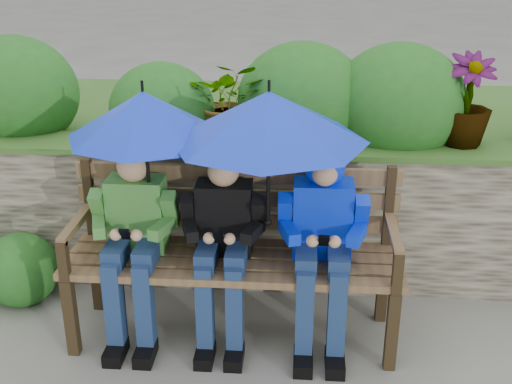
# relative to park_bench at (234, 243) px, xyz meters

# --- Properties ---
(ground) EXTENTS (60.00, 60.00, 0.00)m
(ground) POSITION_rel_park_bench_xyz_m (0.13, -0.11, -0.60)
(ground) COLOR #636558
(ground) RESTS_ON ground
(garden_backdrop) EXTENTS (8.00, 2.86, 1.73)m
(garden_backdrop) POSITION_rel_park_bench_xyz_m (0.13, 1.51, -0.01)
(garden_backdrop) COLOR #423A30
(garden_backdrop) RESTS_ON ground
(park_bench) EXTENTS (2.01, 0.59, 1.06)m
(park_bench) POSITION_rel_park_bench_xyz_m (0.00, 0.00, 0.00)
(park_bench) COLOR black
(park_bench) RESTS_ON ground
(boy_left) EXTENTS (0.51, 0.59, 1.22)m
(boy_left) POSITION_rel_park_bench_xyz_m (-0.59, -0.10, 0.09)
(boy_left) COLOR #4E873B
(boy_left) RESTS_ON ground
(boy_middle) EXTENTS (0.49, 0.57, 1.20)m
(boy_middle) POSITION_rel_park_bench_xyz_m (-0.06, -0.10, 0.08)
(boy_middle) COLOR black
(boy_middle) RESTS_ON ground
(boy_right) EXTENTS (0.52, 0.63, 1.24)m
(boy_right) POSITION_rel_park_bench_xyz_m (0.53, -0.09, 0.15)
(boy_right) COLOR #1322E1
(boy_right) RESTS_ON ground
(umbrella_left) EXTENTS (0.90, 0.90, 0.84)m
(umbrella_left) POSITION_rel_park_bench_xyz_m (-0.49, -0.04, 0.81)
(umbrella_left) COLOR #0F2FD6
(umbrella_left) RESTS_ON ground
(umbrella_right) EXTENTS (1.11, 1.11, 0.85)m
(umbrella_right) POSITION_rel_park_bench_xyz_m (0.21, -0.12, 0.84)
(umbrella_right) COLOR #0F2FD6
(umbrella_right) RESTS_ON ground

